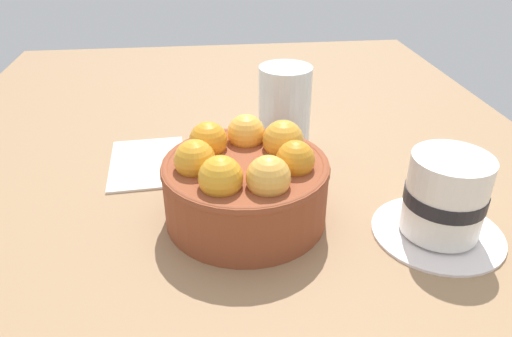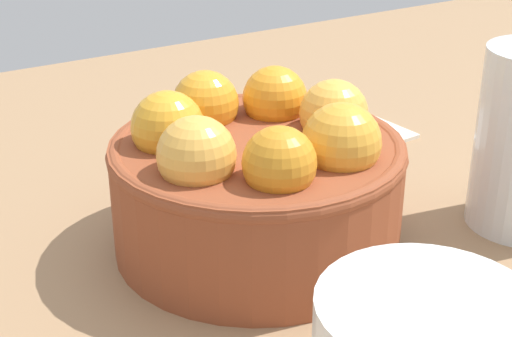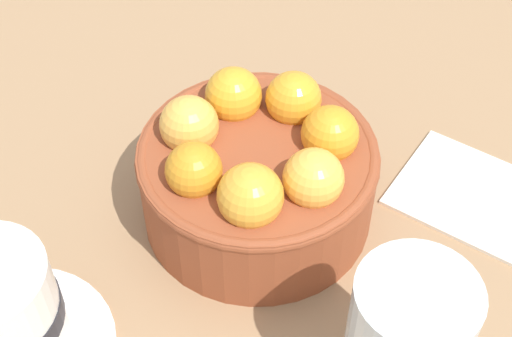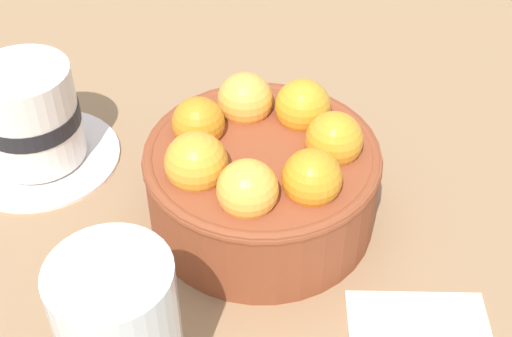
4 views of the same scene
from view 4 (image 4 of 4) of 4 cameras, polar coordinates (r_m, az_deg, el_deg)
ground_plane at (r=54.66cm, az=0.45°, el=-5.16°), size 133.87×83.50×3.37cm
terracotta_bowl at (r=50.44cm, az=0.48°, el=-0.48°), size 16.75×16.75×9.54cm
coffee_cup at (r=58.55cm, az=-17.61°, el=3.67°), size 12.83×12.83×8.67cm
water_glass at (r=40.47cm, az=-10.78°, el=-13.19°), size 6.68×6.68×11.11cm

